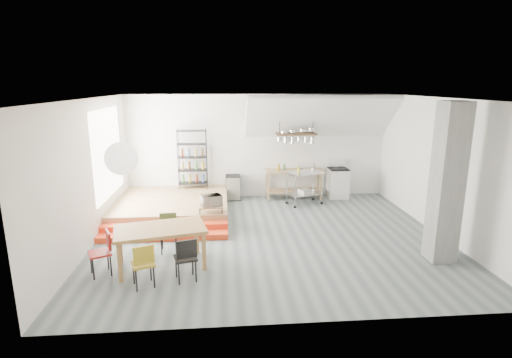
{
  "coord_description": "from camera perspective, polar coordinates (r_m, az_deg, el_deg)",
  "views": [
    {
      "loc": [
        -1.08,
        -8.76,
        3.52
      ],
      "look_at": [
        -0.28,
        0.8,
        1.21
      ],
      "focal_mm": 28.0,
      "sensor_mm": 36.0,
      "label": 1
    }
  ],
  "objects": [
    {
      "name": "chair_mustard",
      "position": [
        7.36,
        -15.79,
        -11.31
      ],
      "size": [
        0.48,
        0.48,
        0.82
      ],
      "rotation": [
        0.0,
        0.0,
        3.5
      ],
      "color": "#9F861B",
      "rests_on": "ground"
    },
    {
      "name": "wall_left",
      "position": [
        9.43,
        -22.72,
        0.72
      ],
      "size": [
        0.04,
        7.0,
        3.2
      ],
      "primitive_type": "cube",
      "color": "silver",
      "rests_on": "ground"
    },
    {
      "name": "step_lower",
      "position": [
        9.57,
        -13.13,
        -7.99
      ],
      "size": [
        3.0,
        0.35,
        0.13
      ],
      "primitive_type": "cube",
      "color": "red",
      "rests_on": "ground"
    },
    {
      "name": "wall_back",
      "position": [
        12.46,
        0.24,
        4.66
      ],
      "size": [
        8.0,
        0.04,
        3.2
      ],
      "primitive_type": "cube",
      "color": "silver",
      "rests_on": "ground"
    },
    {
      "name": "ceiling",
      "position": [
        8.83,
        2.27,
        11.45
      ],
      "size": [
        8.0,
        7.0,
        0.02
      ],
      "primitive_type": "cube",
      "color": "white",
      "rests_on": "wall_back"
    },
    {
      "name": "wall_right",
      "position": [
        10.31,
        24.85,
        1.53
      ],
      "size": [
        0.04,
        7.0,
        3.2
      ],
      "primitive_type": "cube",
      "color": "silver",
      "rests_on": "ground"
    },
    {
      "name": "kitchen_counter",
      "position": [
        12.45,
        5.43,
        0.02
      ],
      "size": [
        1.8,
        0.6,
        0.91
      ],
      "color": "olive",
      "rests_on": "ground"
    },
    {
      "name": "chair_black",
      "position": [
        7.4,
        -9.98,
        -10.75
      ],
      "size": [
        0.47,
        0.47,
        0.84
      ],
      "rotation": [
        0.0,
        0.0,
        3.41
      ],
      "color": "black",
      "rests_on": "ground"
    },
    {
      "name": "paper_lantern",
      "position": [
        7.58,
        -18.66,
        2.8
      ],
      "size": [
        0.6,
        0.6,
        0.6
      ],
      "primitive_type": "sphere",
      "color": "white",
      "rests_on": "ceiling"
    },
    {
      "name": "dining_table",
      "position": [
        7.99,
        -13.52,
        -7.36
      ],
      "size": [
        1.88,
        1.32,
        0.81
      ],
      "rotation": [
        0.0,
        0.0,
        0.23
      ],
      "color": "olive",
      "rests_on": "ground"
    },
    {
      "name": "slope_ceiling",
      "position": [
        12.05,
        9.16,
        8.74
      ],
      "size": [
        4.4,
        1.44,
        1.32
      ],
      "primitive_type": "cube",
      "rotation": [
        -0.73,
        0.0,
        0.0
      ],
      "color": "white",
      "rests_on": "wall_back"
    },
    {
      "name": "wire_shelving",
      "position": [
        12.19,
        -9.05,
        3.0
      ],
      "size": [
        0.88,
        0.38,
        1.8
      ],
      "color": "black",
      "rests_on": "platform"
    },
    {
      "name": "chair_red",
      "position": [
        8.08,
        -20.98,
        -9.34
      ],
      "size": [
        0.51,
        0.51,
        0.84
      ],
      "rotation": [
        0.0,
        0.0,
        -1.14
      ],
      "color": "#A21C17",
      "rests_on": "ground"
    },
    {
      "name": "step_upper",
      "position": [
        9.87,
        -12.86,
        -6.9
      ],
      "size": [
        3.0,
        0.35,
        0.27
      ],
      "primitive_type": "cube",
      "color": "red",
      "rests_on": "ground"
    },
    {
      "name": "chair_olive",
      "position": [
        8.79,
        -12.41,
        -6.98
      ],
      "size": [
        0.4,
        0.4,
        0.81
      ],
      "rotation": [
        0.0,
        0.0,
        0.09
      ],
      "color": "#4E5C2B",
      "rests_on": "ground"
    },
    {
      "name": "rolling_cart",
      "position": [
        11.86,
        6.98,
        -0.61
      ],
      "size": [
        1.13,
        0.87,
        0.99
      ],
      "rotation": [
        0.0,
        0.0,
        0.36
      ],
      "color": "silver",
      "rests_on": "ground"
    },
    {
      "name": "stove",
      "position": [
        12.81,
        11.58,
        -0.48
      ],
      "size": [
        0.6,
        0.6,
        1.18
      ],
      "color": "white",
      "rests_on": "ground"
    },
    {
      "name": "floor",
      "position": [
        9.5,
        2.09,
        -8.22
      ],
      "size": [
        8.0,
        8.0,
        0.0
      ],
      "primitive_type": "plane",
      "color": "#505A5C",
      "rests_on": "ground"
    },
    {
      "name": "mini_fridge",
      "position": [
        12.37,
        -3.3,
        -1.2
      ],
      "size": [
        0.45,
        0.45,
        0.76
      ],
      "primitive_type": "cube",
      "color": "black",
      "rests_on": "ground"
    },
    {
      "name": "concrete_column",
      "position": [
        8.69,
        25.61,
        -0.58
      ],
      "size": [
        0.5,
        0.5,
        3.2
      ],
      "primitive_type": "cube",
      "color": "slate",
      "rests_on": "ground"
    },
    {
      "name": "microwave",
      "position": [
        9.92,
        -6.46,
        -3.06
      ],
      "size": [
        0.58,
        0.49,
        0.27
      ],
      "primitive_type": "imported",
      "rotation": [
        0.0,
        0.0,
        0.39
      ],
      "color": "beige",
      "rests_on": "microwave_shelf"
    },
    {
      "name": "platform",
      "position": [
        11.35,
        -11.79,
        -3.77
      ],
      "size": [
        3.0,
        3.0,
        0.4
      ],
      "primitive_type": "cube",
      "color": "olive",
      "rests_on": "ground"
    },
    {
      "name": "pot_rack",
      "position": [
        11.99,
        5.89,
        6.06
      ],
      "size": [
        1.2,
        0.5,
        1.43
      ],
      "color": "#3F2A19",
      "rests_on": "ceiling"
    },
    {
      "name": "bowl",
      "position": [
        12.37,
        6.5,
        1.38
      ],
      "size": [
        0.22,
        0.22,
        0.05
      ],
      "primitive_type": "imported",
      "rotation": [
        0.0,
        0.0,
        0.17
      ],
      "color": "silver",
      "rests_on": "kitchen_counter"
    },
    {
      "name": "window_pane",
      "position": [
        10.8,
        -20.34,
        3.52
      ],
      "size": [
        0.02,
        2.5,
        2.2
      ],
      "primitive_type": "cube",
      "color": "white",
      "rests_on": "wall_left"
    },
    {
      "name": "microwave_shelf",
      "position": [
        9.97,
        -6.43,
        -3.91
      ],
      "size": [
        0.6,
        0.4,
        0.16
      ],
      "color": "olive",
      "rests_on": "platform"
    }
  ]
}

